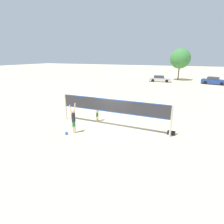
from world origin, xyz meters
The scene contains 9 objects.
ground_plane centered at (0.00, 0.00, 0.00)m, with size 200.00×200.00×0.00m, color beige.
volleyball_net centered at (0.00, 0.00, 1.61)m, with size 9.04×0.13×2.30m.
player_spiker centered at (-2.10, -2.16, 1.18)m, with size 0.28×0.72×2.23m.
player_blocker centered at (-1.71, 0.69, 1.05)m, with size 0.28×0.69×2.01m.
volleyball centered at (-2.47, -2.63, 0.11)m, with size 0.23×0.23×0.23m.
gear_bag centered at (4.51, 0.44, 0.12)m, with size 0.55×0.32×0.24m.
parked_car_near centered at (9.82, 28.74, 0.67)m, with size 4.89×2.76×1.48m.
parked_car_mid centered at (-0.81, 28.26, 0.61)m, with size 4.92×2.21×1.34m.
tree_left_cluster centered at (2.71, 32.89, 4.91)m, with size 4.55×4.55×7.19m.
Camera 1 is at (5.24, -11.91, 5.44)m, focal length 28.00 mm.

